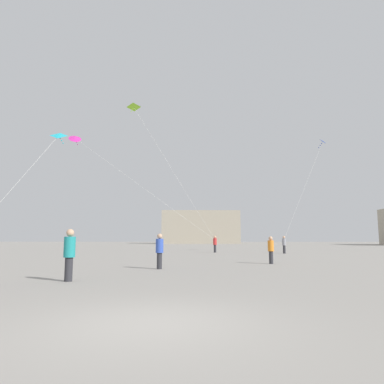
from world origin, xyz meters
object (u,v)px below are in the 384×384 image
person_in_blue (160,249)px  kite_magenta_diamond (76,139)px  person_in_red (215,243)px  building_left_hall (200,227)px  kite_lime_delta (137,112)px  person_in_grey (284,244)px  person_in_orange (271,249)px  kite_cobalt_delta (322,144)px  kite_cyan_delta (57,138)px  person_in_teal (69,252)px

person_in_blue → kite_magenta_diamond: 26.82m
person_in_red → building_left_hall: (-2.78, 63.69, 3.63)m
kite_lime_delta → person_in_grey: bearing=-4.4°
person_in_red → person_in_orange: size_ratio=1.09×
person_in_grey → kite_cobalt_delta: (4.76, 1.99, 10.53)m
person_in_grey → person_in_orange: 14.88m
person_in_orange → kite_lime_delta: (-11.28, 15.55, 14.20)m
person_in_red → kite_cyan_delta: (-12.60, -10.90, 8.35)m
person_in_red → kite_cobalt_delta: bearing=-152.1°
person_in_teal → person_in_orange: size_ratio=1.13×
person_in_blue → kite_magenta_diamond: size_ratio=0.10×
person_in_orange → kite_cobalt_delta: bearing=-87.6°
person_in_grey → kite_magenta_diamond: (-22.24, 2.62, 11.63)m
person_in_red → kite_magenta_diamond: kite_magenta_diamond is taller
person_in_blue → kite_lime_delta: bearing=-77.1°
person_in_red → person_in_teal: (-5.58, -25.23, 0.03)m
kite_cobalt_delta → kite_lime_delta: 20.21m
kite_magenta_diamond → building_left_hall: size_ratio=0.74×
kite_cyan_delta → kite_lime_delta: (4.22, 10.02, 5.77)m
person_in_teal → kite_lime_delta: bearing=1.3°
person_in_red → person_in_blue: 20.42m
person_in_teal → kite_magenta_diamond: kite_magenta_diamond is taller
person_in_grey → person_in_orange: person_in_grey is taller
person_in_blue → person_in_grey: bearing=-120.9°
person_in_grey → kite_cobalt_delta: kite_cobalt_delta is taller
kite_magenta_diamond → kite_cobalt_delta: bearing=-1.3°
person_in_grey → kite_cyan_delta: size_ratio=0.20×
person_in_blue → kite_cyan_delta: kite_cyan_delta is taller
person_in_orange → kite_cyan_delta: bearing=10.4°
person_in_red → person_in_grey: bearing=-168.8°
person_in_grey → person_in_teal: person_in_teal is taller
kite_magenta_diamond → kite_cyan_delta: size_ratio=1.93×
person_in_red → kite_cobalt_delta: 15.57m
kite_cyan_delta → building_left_hall: 75.39m
person_in_teal → person_in_blue: bearing=-31.2°
kite_lime_delta → building_left_hall: kite_lime_delta is taller
person_in_blue → kite_cobalt_delta: 27.00m
kite_cyan_delta → kite_cobalt_delta: bearing=24.2°
building_left_hall → person_in_orange: bearing=-85.9°
person_in_red → kite_cobalt_delta: (11.49, -0.06, 10.51)m
person_in_teal → kite_cyan_delta: kite_cyan_delta is taller
person_in_grey → kite_cobalt_delta: bearing=143.7°
building_left_hall → kite_magenta_diamond: bearing=-101.4°
person_in_red → person_in_orange: person_in_red is taller
person_in_red → kite_magenta_diamond: bearing=26.1°
kite_lime_delta → person_in_orange: bearing=-54.0°
person_in_orange → person_in_teal: bearing=76.1°
person_in_grey → person_in_orange: size_ratio=1.08×
kite_cyan_delta → person_in_grey: bearing=24.6°
person_in_orange → kite_cyan_delta: size_ratio=0.19×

